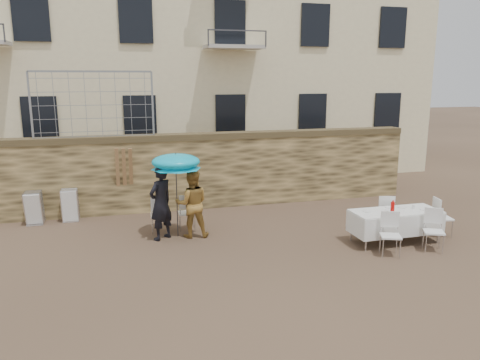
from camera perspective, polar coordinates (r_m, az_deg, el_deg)
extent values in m
plane|color=brown|center=(9.67, 1.14, -11.00)|extent=(80.00, 80.00, 0.00)
cube|color=olive|center=(14.02, -4.57, 1.08)|extent=(13.00, 0.50, 2.20)
imported|color=black|center=(11.34, -9.63, -2.75)|extent=(0.79, 0.75, 1.82)
imported|color=gold|center=(11.45, -5.88, -2.89)|extent=(0.88, 0.72, 1.67)
cylinder|color=#3F3F44|center=(11.49, -7.69, -2.80)|extent=(0.03, 0.03, 1.70)
cone|color=#08AACD|center=(11.28, -7.83, 1.92)|extent=(1.21, 1.21, 0.22)
cube|color=white|center=(11.62, 18.48, -3.68)|extent=(2.10, 0.85, 0.05)
cylinder|color=silver|center=(10.96, 15.16, -6.50)|extent=(0.04, 0.04, 0.74)
cylinder|color=silver|center=(12.01, 23.06, -5.42)|extent=(0.04, 0.04, 0.74)
cylinder|color=silver|center=(11.53, 13.45, -5.47)|extent=(0.04, 0.04, 0.74)
cylinder|color=silver|center=(12.53, 21.13, -4.54)|extent=(0.04, 0.04, 0.74)
cylinder|color=red|center=(11.35, 18.10, -3.21)|extent=(0.09, 0.09, 0.26)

